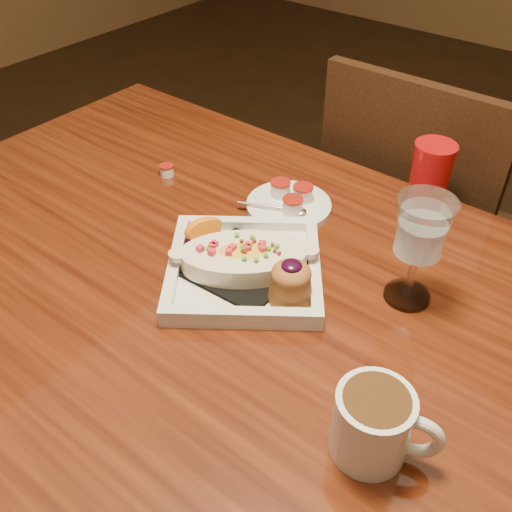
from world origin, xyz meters
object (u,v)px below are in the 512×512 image
Objects in this scene: chair_far at (412,231)px; coffee_mug at (375,423)px; plate at (249,265)px; goblet at (421,234)px; red_tumbler at (430,176)px; table at (253,341)px; saucer at (289,203)px.

coffee_mug is (0.27, -0.74, 0.29)m from chair_far.
goblet is at bearing -8.69° from plate.
table is at bearing -102.93° from red_tumbler.
red_tumbler is at bearing 41.35° from saucer.
plate is 2.12× the size of saucer.
chair_far is 7.42× the size of coffee_mug.
plate is 0.39m from red_tumbler.
coffee_mug is 1.00× the size of red_tumbler.
chair_far reaches higher than red_tumbler.
table is 0.65m from chair_far.
chair_far is (-0.00, 0.63, -0.15)m from table.
chair_far is 2.78× the size of plate.
goblet is 0.27m from red_tumbler.
coffee_mug is at bearing -22.82° from table.
table is 9.50× the size of saucer.
plate is 0.27m from goblet.
table is 0.32m from goblet.
goblet is 1.13× the size of saucer.
plate is (-0.04, 0.03, 0.12)m from table.
coffee_mug reaches higher than saucer.
coffee_mug is 0.54m from red_tumbler.
saucer is at bearing 75.90° from chair_far.
coffee_mug is at bearing -43.01° from saucer.
goblet is at bearing -15.81° from saucer.
goblet reaches higher than plate.
plate is (-0.04, -0.60, 0.27)m from chair_far.
saucer is at bearing 117.21° from coffee_mug.
chair_far is 7.39× the size of red_tumbler.
chair_far is at bearing 111.80° from red_tumbler.
red_tumbler reaches higher than saucer.
chair_far is at bearing 110.95° from goblet.
table is at bearing 90.00° from chair_far.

